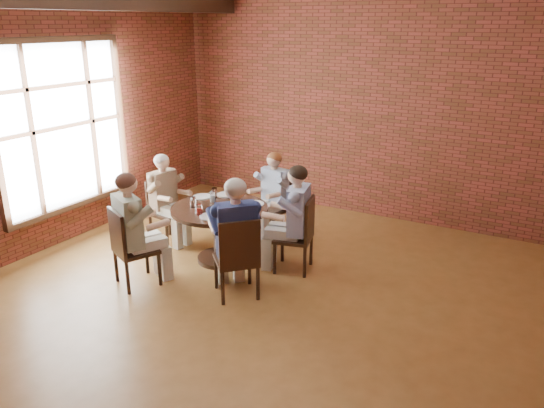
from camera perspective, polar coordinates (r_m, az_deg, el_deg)
The scene contains 26 objects.
floor at distance 6.09m, azimuth -2.86°, elevation -10.66°, with size 7.00×7.00×0.00m, color olive.
wall_back at distance 8.54m, azimuth 9.78°, elevation 9.96°, with size 7.00×7.00×0.00m, color brown.
wall_left at distance 7.67m, azimuth -24.26°, elevation 7.54°, with size 7.00×7.00×0.00m, color brown.
window at distance 7.86m, azimuth -21.58°, elevation 7.76°, with size 0.10×2.16×2.36m.
dining_table at distance 6.93m, azimuth -5.62°, elevation -2.05°, with size 1.25×1.25×0.75m.
chair_a at distance 6.64m, azimuth 3.09°, elevation -3.05°, with size 0.54×0.54×0.96m.
diner_a at distance 6.60m, azimuth 2.34°, elevation -1.62°, with size 0.55×0.68×1.37m, color #3C539D, non-canonical shape.
chair_b at distance 7.70m, azimuth 0.42°, elevation -0.04°, with size 0.47×0.47×0.90m.
diner_b at distance 7.60m, azimuth 0.05°, elevation 0.83°, with size 0.49×0.60×1.27m, color #98A9C2, non-canonical shape.
chair_c at distance 7.71m, azimuth -11.63°, elevation -0.40°, with size 0.46×0.46×0.91m.
diner_c at distance 7.61m, azimuth -11.32°, elevation 0.50°, with size 0.50×0.61×1.28m, color brown, non-canonical shape.
chair_d at distance 6.47m, azimuth -15.24°, elevation -4.30°, with size 0.61×0.61×0.97m.
diner_d at distance 6.44m, azimuth -14.60°, elevation -2.71°, with size 0.56×0.69×1.39m, color gray, non-canonical shape.
chair_e at distance 5.98m, azimuth -3.70°, elevation -5.59°, with size 0.66×0.66×0.98m.
diner_e at distance 5.99m, azimuth -3.94°, elevation -3.66°, with size 0.57×0.71×1.41m, color #1B244D, non-canonical shape.
plate_a at distance 6.93m, azimuth -1.93°, elevation 0.04°, with size 0.26×0.26×0.01m, color white.
plate_b at distance 7.30m, azimuth -5.00°, elevation 0.99°, with size 0.26×0.26×0.01m, color white.
plate_c at distance 7.26m, azimuth -7.49°, elevation 0.79°, with size 0.26×0.26×0.01m, color white.
plate_d at distance 6.52m, azimuth -6.69°, elevation -1.32°, with size 0.26×0.26×0.01m, color white.
glass_a at distance 6.70m, azimuth -3.64°, elevation -0.10°, with size 0.07×0.07×0.14m, color white.
glass_b at distance 6.92m, azimuth -4.28°, elevation 0.51°, with size 0.07×0.07×0.14m, color white.
glass_c at distance 7.19m, azimuth -6.19°, elevation 1.19°, with size 0.07×0.07×0.14m, color white.
glass_d at distance 7.04m, azimuth -6.41°, elevation 0.78°, with size 0.07×0.07×0.14m, color white.
glass_e at distance 6.86m, azimuth -8.49°, elevation 0.20°, with size 0.07×0.07×0.14m, color white.
glass_f at distance 6.57m, azimuth -7.81°, elevation -0.62°, with size 0.07×0.07×0.14m, color white.
smartphone at distance 6.40m, azimuth -3.82°, elevation -1.67°, with size 0.07×0.14×0.01m, color black.
Camera 1 is at (2.86, -4.44, 3.02)m, focal length 35.00 mm.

